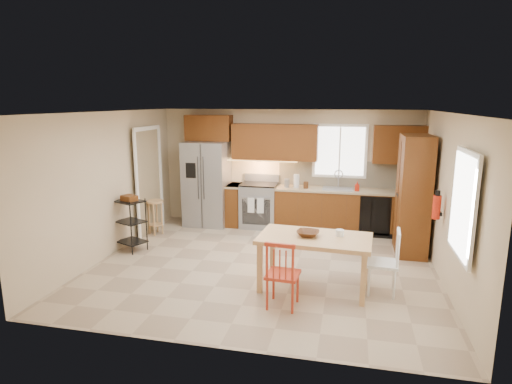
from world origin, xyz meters
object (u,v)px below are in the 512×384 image
object	(u,v)px
range_stove	(259,206)
chair_white	(383,262)
refrigerator	(207,184)
bar_stool	(156,217)
pantry	(413,195)
table_bowl	(308,236)
chair_red	(283,273)
fire_extinguisher	(437,207)
utility_cart	(131,224)
dining_table	(314,263)
table_jar	(340,234)
soap_bottle	(357,186)

from	to	relation	value
range_stove	chair_white	world-z (taller)	chair_white
refrigerator	bar_stool	xyz separation A→B (m)	(-0.80, -0.92, -0.56)
pantry	table_bowl	xyz separation A→B (m)	(-1.65, -1.91, -0.27)
pantry	range_stove	bearing A→B (deg)	161.71
chair_red	fire_extinguisher	bearing A→B (deg)	39.72
utility_cart	dining_table	bearing A→B (deg)	8.58
refrigerator	pantry	size ratio (longest dim) A/B	0.87
fire_extinguisher	chair_red	xyz separation A→B (m)	(-2.10, -1.51, -0.64)
refrigerator	chair_red	world-z (taller)	refrigerator
dining_table	bar_stool	xyz separation A→B (m)	(-3.38, 1.91, -0.03)
table_bowl	chair_red	bearing A→B (deg)	-111.15
refrigerator	table_jar	world-z (taller)	refrigerator
range_stove	bar_stool	bearing A→B (deg)	-153.29
pantry	dining_table	size ratio (longest dim) A/B	1.33
fire_extinguisher	bar_stool	size ratio (longest dim) A/B	0.51
soap_bottle	table_bowl	bearing A→B (deg)	-103.92
refrigerator	chair_red	distance (m)	4.16
pantry	dining_table	xyz separation A→B (m)	(-1.55, -1.91, -0.67)
range_stove	chair_red	world-z (taller)	chair_red
bar_stool	dining_table	bearing A→B (deg)	-22.62
dining_table	chair_white	bearing A→B (deg)	7.03
chair_red	soap_bottle	bearing A→B (deg)	78.70
refrigerator	dining_table	size ratio (longest dim) A/B	1.15
chair_white	table_jar	xyz separation A→B (m)	(-0.60, 0.05, 0.35)
refrigerator	chair_white	distance (m)	4.52
table_jar	dining_table	bearing A→B (deg)	-164.05
dining_table	utility_cart	world-z (taller)	utility_cart
range_stove	utility_cart	size ratio (longest dim) A/B	0.95
chair_red	bar_stool	bearing A→B (deg)	143.84
range_stove	soap_bottle	bearing A→B (deg)	-2.40
dining_table	chair_red	world-z (taller)	chair_red
fire_extinguisher	soap_bottle	bearing A→B (deg)	120.53
range_stove	pantry	distance (m)	3.19
soap_bottle	dining_table	bearing A→B (deg)	-102.00
refrigerator	chair_white	world-z (taller)	refrigerator
bar_stool	table_bowl	bearing A→B (deg)	-23.35
chair_white	bar_stool	xyz separation A→B (m)	(-4.33, 1.86, -0.11)
table_bowl	bar_stool	distance (m)	3.82
fire_extinguisher	bar_stool	xyz separation A→B (m)	(-5.13, 1.05, -0.75)
dining_table	range_stove	bearing A→B (deg)	120.38
refrigerator	utility_cart	size ratio (longest dim) A/B	1.88
table_bowl	bar_stool	xyz separation A→B (m)	(-3.28, 1.91, -0.43)
refrigerator	pantry	distance (m)	4.23
chair_white	table_jar	distance (m)	0.70
refrigerator	pantry	bearing A→B (deg)	-12.62
pantry	chair_white	bearing A→B (deg)	-107.82
chair_white	bar_stool	world-z (taller)	chair_white
refrigerator	soap_bottle	distance (m)	3.18
table_jar	bar_stool	distance (m)	4.17
fire_extinguisher	table_bowl	xyz separation A→B (m)	(-1.85, -0.86, -0.32)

